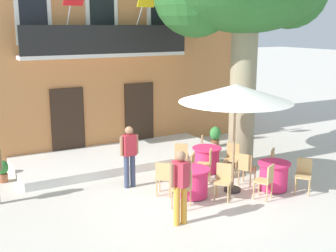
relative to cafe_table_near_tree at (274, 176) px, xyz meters
name	(u,v)px	position (x,y,z in m)	size (l,w,h in m)	color
ground_plane	(176,199)	(-2.61, 0.69, -0.39)	(120.00, 120.00, 0.00)	beige
building_facade	(83,40)	(-2.54, 7.68, 3.36)	(13.00, 5.09, 7.50)	#CC844C
entrance_step_platform	(121,157)	(-2.54, 4.35, -0.27)	(6.62, 2.69, 0.25)	silver
cafe_table_near_tree	(274,176)	(0.00, 0.00, 0.00)	(0.86, 0.86, 0.76)	#E52D66
cafe_chair_near_tree_0	(266,179)	(-0.63, -0.41, 0.14)	(0.54, 0.54, 0.91)	tan
cafe_chair_near_tree_1	(304,173)	(0.54, -0.52, 0.14)	(0.56, 0.56, 0.91)	tan
cafe_chair_near_tree_2	(276,163)	(0.55, 0.52, 0.14)	(0.56, 0.56, 0.91)	tan
cafe_chair_near_tree_3	(246,167)	(-0.43, 0.62, 0.14)	(0.54, 0.54, 0.91)	tan
cafe_table_middle	(193,182)	(-2.14, 0.62, 0.00)	(0.86, 0.86, 0.76)	#E52D66
cafe_chair_middle_0	(223,179)	(-1.56, 0.13, 0.14)	(0.57, 0.57, 0.91)	tan
cafe_chair_middle_1	(196,168)	(-1.67, 1.21, 0.14)	(0.57, 0.57, 0.91)	tan
cafe_chair_middle_2	(164,176)	(-2.75, 1.05, 0.14)	(0.56, 0.56, 0.91)	tan
cafe_chair_middle_3	(184,187)	(-2.71, 0.12, 0.14)	(0.56, 0.56, 0.91)	tan
cafe_table_front	(207,159)	(-0.74, 2.08, 0.00)	(0.86, 0.86, 0.76)	#E52D66
cafe_chair_front_0	(207,163)	(-1.16, 1.46, 0.14)	(0.56, 0.56, 0.91)	tan
cafe_chair_front_1	(232,157)	(-0.19, 1.56, 0.14)	(0.56, 0.56, 0.91)	tan
cafe_chair_front_2	(205,148)	(-0.36, 2.73, 0.14)	(0.56, 0.56, 0.91)	tan
cafe_chair_front_3	(181,155)	(-1.40, 2.45, 0.14)	(0.56, 0.56, 0.91)	tan
cafe_umbrella	(236,94)	(-1.01, 0.45, 2.22)	(2.90, 2.90, 2.85)	#997A56
ground_planter_left	(3,170)	(-6.20, 4.13, -0.04)	(0.33, 0.33, 0.63)	#995638
ground_planter_right	(215,136)	(1.12, 4.27, 0.02)	(0.39, 0.39, 0.74)	#995638
pedestrian_mid_plaza	(129,153)	(-3.26, 2.04, 0.56)	(0.53, 0.23, 1.69)	#384260
pedestrian_by_tree	(181,183)	(-3.24, -0.59, 0.56)	(0.53, 0.39, 1.68)	gold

